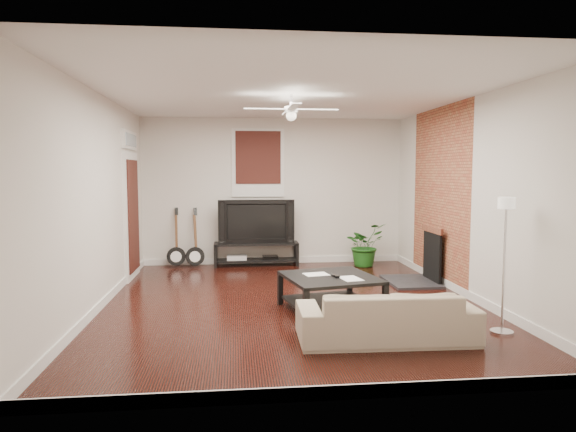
# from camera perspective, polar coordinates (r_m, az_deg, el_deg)

# --- Properties ---
(room) EXTENTS (5.01, 6.01, 2.81)m
(room) POSITION_cam_1_polar(r_m,az_deg,el_deg) (6.80, 0.36, 1.81)
(room) COLOR black
(room) RESTS_ON ground
(brick_accent) EXTENTS (0.02, 2.20, 2.80)m
(brick_accent) POSITION_cam_1_polar(r_m,az_deg,el_deg) (8.41, 16.67, 2.21)
(brick_accent) COLOR #9C4932
(brick_accent) RESTS_ON floor
(fireplace) EXTENTS (0.80, 1.10, 0.92)m
(fireplace) POSITION_cam_1_polar(r_m,az_deg,el_deg) (8.40, 14.69, -4.20)
(fireplace) COLOR black
(fireplace) RESTS_ON floor
(window_back) EXTENTS (1.00, 0.06, 1.30)m
(window_back) POSITION_cam_1_polar(r_m,az_deg,el_deg) (9.73, -3.38, 6.00)
(window_back) COLOR #37130F
(window_back) RESTS_ON wall_back
(door_left) EXTENTS (0.08, 1.00, 2.50)m
(door_left) POSITION_cam_1_polar(r_m,az_deg,el_deg) (8.83, -17.17, 1.34)
(door_left) COLOR white
(door_left) RESTS_ON wall_left
(tv_stand) EXTENTS (1.59, 0.42, 0.44)m
(tv_stand) POSITION_cam_1_polar(r_m,az_deg,el_deg) (9.66, -3.59, -4.28)
(tv_stand) COLOR black
(tv_stand) RESTS_ON floor
(tv) EXTENTS (1.42, 0.19, 0.82)m
(tv) POSITION_cam_1_polar(r_m,az_deg,el_deg) (9.60, -3.61, -0.55)
(tv) COLOR black
(tv) RESTS_ON tv_stand
(coffee_table) EXTENTS (1.29, 1.29, 0.46)m
(coffee_table) POSITION_cam_1_polar(r_m,az_deg,el_deg) (6.56, 4.76, -8.69)
(coffee_table) COLOR black
(coffee_table) RESTS_ON floor
(sofa) EXTENTS (1.87, 0.78, 0.54)m
(sofa) POSITION_cam_1_polar(r_m,az_deg,el_deg) (5.53, 10.98, -10.92)
(sofa) COLOR tan
(sofa) RESTS_ON floor
(floor_lamp) EXTENTS (0.26, 0.26, 1.51)m
(floor_lamp) POSITION_cam_1_polar(r_m,az_deg,el_deg) (6.04, 23.17, -5.15)
(floor_lamp) COLOR silver
(floor_lamp) RESTS_ON floor
(potted_plant) EXTENTS (0.96, 0.92, 0.81)m
(potted_plant) POSITION_cam_1_polar(r_m,az_deg,el_deg) (9.67, 8.61, -3.21)
(potted_plant) COLOR #1D5C1A
(potted_plant) RESTS_ON floor
(guitar_left) EXTENTS (0.37, 0.29, 1.13)m
(guitar_left) POSITION_cam_1_polar(r_m,az_deg,el_deg) (9.63, -12.52, -2.37)
(guitar_left) COLOR black
(guitar_left) RESTS_ON floor
(guitar_right) EXTENTS (0.39, 0.32, 1.13)m
(guitar_right) POSITION_cam_1_polar(r_m,az_deg,el_deg) (9.57, -10.45, -2.38)
(guitar_right) COLOR black
(guitar_right) RESTS_ON floor
(ceiling_fan) EXTENTS (1.24, 1.24, 0.32)m
(ceiling_fan) POSITION_cam_1_polar(r_m,az_deg,el_deg) (6.84, 0.36, 11.90)
(ceiling_fan) COLOR white
(ceiling_fan) RESTS_ON ceiling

